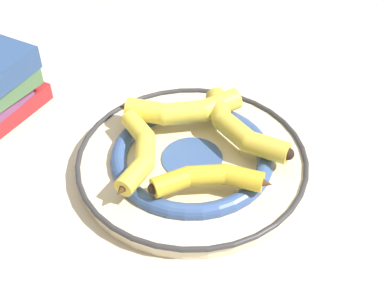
{
  "coord_description": "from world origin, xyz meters",
  "views": [
    {
      "loc": [
        -0.6,
        0.17,
        0.62
      ],
      "look_at": [
        -0.01,
        -0.02,
        0.04
      ],
      "focal_mm": 50.0,
      "sensor_mm": 36.0,
      "label": 1
    }
  ],
  "objects_px": {
    "banana_d": "(238,127)",
    "banana_c": "(182,110)",
    "decorative_bowl": "(192,160)",
    "banana_b": "(139,152)",
    "banana_a": "(210,178)"
  },
  "relations": [
    {
      "from": "decorative_bowl",
      "to": "banana_b",
      "type": "xyz_separation_m",
      "value": [
        0.01,
        0.08,
        0.04
      ]
    },
    {
      "from": "decorative_bowl",
      "to": "banana_c",
      "type": "relative_size",
      "value": 1.73
    },
    {
      "from": "banana_a",
      "to": "banana_d",
      "type": "height_order",
      "value": "banana_d"
    },
    {
      "from": "banana_a",
      "to": "banana_c",
      "type": "xyz_separation_m",
      "value": [
        0.16,
        -0.01,
        0.0
      ]
    },
    {
      "from": "decorative_bowl",
      "to": "banana_a",
      "type": "height_order",
      "value": "banana_a"
    },
    {
      "from": "decorative_bowl",
      "to": "banana_d",
      "type": "xyz_separation_m",
      "value": [
        0.01,
        -0.08,
        0.04
      ]
    },
    {
      "from": "decorative_bowl",
      "to": "banana_a",
      "type": "relative_size",
      "value": 2.07
    },
    {
      "from": "banana_d",
      "to": "banana_a",
      "type": "bearing_deg",
      "value": -58.62
    },
    {
      "from": "banana_a",
      "to": "banana_b",
      "type": "bearing_deg",
      "value": -32.07
    },
    {
      "from": "decorative_bowl",
      "to": "banana_c",
      "type": "distance_m",
      "value": 0.09
    },
    {
      "from": "decorative_bowl",
      "to": "banana_b",
      "type": "height_order",
      "value": "banana_b"
    },
    {
      "from": "banana_d",
      "to": "banana_c",
      "type": "bearing_deg",
      "value": -151.12
    },
    {
      "from": "banana_b",
      "to": "banana_d",
      "type": "relative_size",
      "value": 0.88
    },
    {
      "from": "banana_d",
      "to": "banana_b",
      "type": "bearing_deg",
      "value": -105.4
    },
    {
      "from": "banana_b",
      "to": "banana_d",
      "type": "distance_m",
      "value": 0.17
    }
  ]
}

